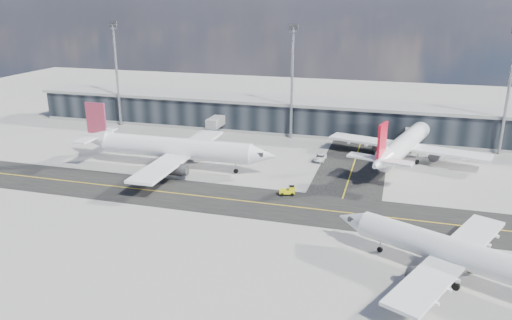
# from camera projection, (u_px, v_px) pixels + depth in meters

# --- Properties ---
(ground) EXTENTS (300.00, 300.00, 0.00)m
(ground) POSITION_uv_depth(u_px,v_px,m) (231.00, 209.00, 86.65)
(ground) COLOR gray
(ground) RESTS_ON ground
(taxiway_lanes) EXTENTS (180.00, 63.00, 0.03)m
(taxiway_lanes) POSITION_uv_depth(u_px,v_px,m) (269.00, 189.00, 95.41)
(taxiway_lanes) COLOR black
(taxiway_lanes) RESTS_ON ground
(terminal_concourse) EXTENTS (152.00, 19.80, 8.80)m
(terminal_concourse) POSITION_uv_depth(u_px,v_px,m) (297.00, 117.00, 135.52)
(terminal_concourse) COLOR black
(terminal_concourse) RESTS_ON ground
(floodlight_masts) EXTENTS (102.50, 0.70, 28.90)m
(floodlight_masts) POSITION_uv_depth(u_px,v_px,m) (292.00, 78.00, 125.63)
(floodlight_masts) COLOR gray
(floodlight_masts) RESTS_ON ground
(airliner_af) EXTENTS (44.50, 37.83, 13.23)m
(airliner_af) POSITION_uv_depth(u_px,v_px,m) (173.00, 148.00, 106.49)
(airliner_af) COLOR white
(airliner_af) RESTS_ON ground
(airliner_redtail) EXTENTS (35.73, 41.52, 12.46)m
(airliner_redtail) POSITION_uv_depth(u_px,v_px,m) (405.00, 144.00, 110.43)
(airliner_redtail) COLOR white
(airliner_redtail) RESTS_ON ground
(airliner_near) EXTENTS (34.91, 30.12, 10.87)m
(airliner_near) POSITION_uv_depth(u_px,v_px,m) (464.00, 256.00, 63.72)
(airliner_near) COLOR silver
(airliner_near) RESTS_ON ground
(baggage_tug) EXTENTS (3.12, 2.10, 1.79)m
(baggage_tug) POSITION_uv_depth(u_px,v_px,m) (289.00, 191.00, 92.48)
(baggage_tug) COLOR #FAF40D
(baggage_tug) RESTS_ON ground
(service_van) EXTENTS (2.58, 5.12, 1.39)m
(service_van) POSITION_uv_depth(u_px,v_px,m) (320.00, 158.00, 112.13)
(service_van) COLOR white
(service_van) RESTS_ON ground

